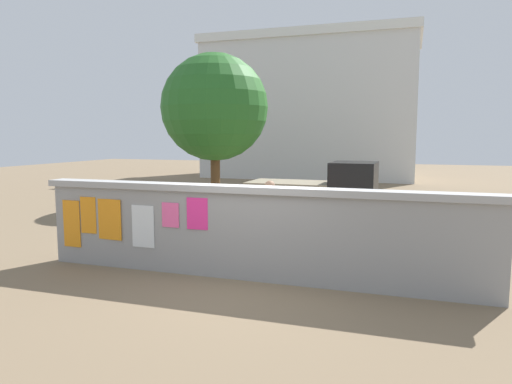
# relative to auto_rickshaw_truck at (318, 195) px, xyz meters

# --- Properties ---
(ground) EXTENTS (60.00, 60.00, 0.00)m
(ground) POSITION_rel_auto_rickshaw_truck_xyz_m (-0.18, 2.67, -0.90)
(ground) COLOR #7A664C
(poster_wall) EXTENTS (8.46, 0.42, 1.68)m
(poster_wall) POSITION_rel_auto_rickshaw_truck_xyz_m (-0.19, -5.34, -0.04)
(poster_wall) COLOR gray
(poster_wall) RESTS_ON ground
(auto_rickshaw_truck) EXTENTS (3.63, 1.56, 1.85)m
(auto_rickshaw_truck) POSITION_rel_auto_rickshaw_truck_xyz_m (0.00, 0.00, 0.00)
(auto_rickshaw_truck) COLOR black
(auto_rickshaw_truck) RESTS_ON ground
(motorcycle) EXTENTS (1.90, 0.56, 0.87)m
(motorcycle) POSITION_rel_auto_rickshaw_truck_xyz_m (2.26, -3.86, -0.44)
(motorcycle) COLOR black
(motorcycle) RESTS_ON ground
(bicycle_near) EXTENTS (1.69, 0.49, 0.95)m
(bicycle_near) POSITION_rel_auto_rickshaw_truck_xyz_m (-3.54, -3.33, -0.54)
(bicycle_near) COLOR black
(bicycle_near) RESTS_ON ground
(person_walking) EXTENTS (0.39, 0.39, 1.62)m
(person_walking) POSITION_rel_auto_rickshaw_truck_xyz_m (-0.34, -3.63, 0.09)
(person_walking) COLOR #BF6626
(person_walking) RESTS_ON ground
(tree_roadside) EXTENTS (4.14, 4.14, 5.74)m
(tree_roadside) POSITION_rel_auto_rickshaw_truck_xyz_m (-4.84, 3.84, 2.76)
(tree_roadside) COLOR brown
(tree_roadside) RESTS_ON ground
(building_background) EXTENTS (13.00, 6.75, 8.67)m
(building_background) POSITION_rel_auto_rickshaw_truck_xyz_m (-3.69, 16.57, 3.45)
(building_background) COLOR silver
(building_background) RESTS_ON ground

